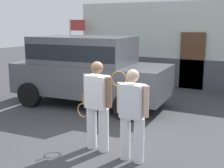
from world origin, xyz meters
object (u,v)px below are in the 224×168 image
object	(u,v)px
tennis_player_man	(97,105)
tennis_player_woman	(132,114)
flag_pole	(74,37)
parked_suv	(88,67)

from	to	relation	value
tennis_player_man	tennis_player_woman	distance (m)	0.81
tennis_player_woman	flag_pole	distance (m)	8.37
parked_suv	tennis_player_woman	xyz separation A→B (m)	(2.75, -2.94, -0.27)
parked_suv	flag_pole	world-z (taller)	flag_pole
tennis_player_man	tennis_player_woman	bearing A→B (deg)	175.79
tennis_player_man	tennis_player_woman	xyz separation A→B (m)	(0.79, -0.14, -0.03)
parked_suv	tennis_player_man	bearing A→B (deg)	-58.15
tennis_player_woman	flag_pole	bearing A→B (deg)	-44.46
tennis_player_man	flag_pole	distance (m)	7.75
parked_suv	tennis_player_woman	size ratio (longest dim) A/B	2.82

